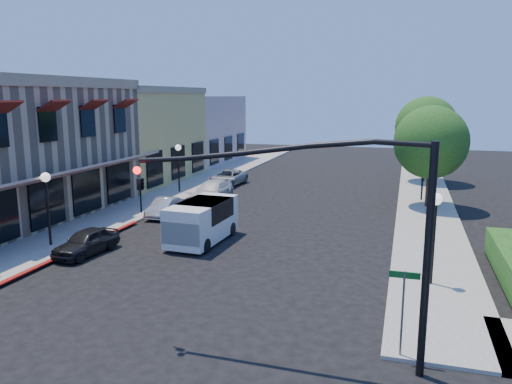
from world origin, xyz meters
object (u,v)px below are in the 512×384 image
(street_tree_b, at_px, (426,127))
(parked_car_a, at_px, (86,242))
(street_name_sign, at_px, (403,300))
(lamppost_left_near, at_px, (47,190))
(street_tree_a, at_px, (431,142))
(lamppost_left_far, at_px, (178,156))
(parked_car_d, at_px, (227,178))
(lamppost_right_near, at_px, (435,216))
(parked_car_b, at_px, (164,207))
(lamppost_right_far, at_px, (424,161))
(parked_car_c, at_px, (212,191))
(white_van, at_px, (202,219))
(signal_mast_arm, at_px, (341,215))

(street_tree_b, height_order, parked_car_a, street_tree_b)
(street_name_sign, height_order, lamppost_left_near, lamppost_left_near)
(street_tree_a, height_order, street_name_sign, street_tree_a)
(lamppost_left_near, xyz_separation_m, lamppost_left_far, (0.00, 14.00, 0.00))
(parked_car_d, bearing_deg, lamppost_left_far, -116.11)
(lamppost_right_near, distance_m, parked_car_d, 23.34)
(street_tree_b, xyz_separation_m, parked_car_b, (-15.00, -16.86, -4.01))
(lamppost_right_far, relative_size, parked_car_d, 0.80)
(lamppost_right_far, bearing_deg, parked_car_b, -148.91)
(lamppost_left_near, distance_m, parked_car_a, 3.18)
(parked_car_b, xyz_separation_m, parked_car_c, (1.10, 4.86, 0.13))
(lamppost_left_near, bearing_deg, white_van, 23.52)
(lamppost_left_far, bearing_deg, lamppost_right_far, 6.71)
(lamppost_left_near, bearing_deg, lamppost_right_near, 0.00)
(signal_mast_arm, bearing_deg, lamppost_right_far, 83.30)
(signal_mast_arm, distance_m, street_name_sign, 2.98)
(signal_mast_arm, height_order, lamppost_left_far, signal_mast_arm)
(white_van, bearing_deg, parked_car_a, -142.19)
(signal_mast_arm, distance_m, lamppost_left_far, 25.07)
(white_van, relative_size, parked_car_b, 1.41)
(signal_mast_arm, height_order, street_name_sign, signal_mast_arm)
(street_tree_a, height_order, parked_car_b, street_tree_a)
(street_tree_a, xyz_separation_m, parked_car_c, (-13.90, -2.00, -3.53))
(signal_mast_arm, height_order, lamppost_left_near, signal_mast_arm)
(street_tree_a, relative_size, lamppost_right_far, 1.82)
(lamppost_left_near, xyz_separation_m, lamppost_right_far, (17.00, 16.00, 0.00))
(parked_car_a, xyz_separation_m, parked_car_d, (0.00, 18.44, 0.04))
(white_van, bearing_deg, signal_mast_arm, -50.04)
(lamppost_right_far, height_order, white_van, lamppost_right_far)
(lamppost_right_far, bearing_deg, lamppost_left_near, -136.74)
(parked_car_c, bearing_deg, street_tree_b, 41.16)
(street_tree_a, relative_size, lamppost_right_near, 1.82)
(street_name_sign, xyz_separation_m, white_van, (-9.47, 8.64, -0.54))
(parked_car_a, bearing_deg, parked_car_c, 90.63)
(parked_car_b, height_order, parked_car_c, parked_car_c)
(street_name_sign, distance_m, parked_car_c, 21.83)
(parked_car_b, bearing_deg, lamppost_left_far, 105.78)
(parked_car_a, relative_size, parked_car_d, 0.77)
(lamppost_left_near, height_order, parked_car_a, lamppost_left_near)
(street_tree_b, xyz_separation_m, parked_car_c, (-13.90, -12.00, -3.88))
(signal_mast_arm, relative_size, street_name_sign, 3.20)
(signal_mast_arm, relative_size, parked_car_b, 2.45)
(lamppost_left_near, bearing_deg, street_tree_a, 38.98)
(street_tree_a, height_order, parked_car_c, street_tree_a)
(lamppost_left_near, relative_size, lamppost_right_near, 1.00)
(signal_mast_arm, height_order, lamppost_right_near, signal_mast_arm)
(lamppost_left_near, bearing_deg, parked_car_c, 74.20)
(lamppost_left_far, bearing_deg, street_tree_b, 30.03)
(signal_mast_arm, bearing_deg, street_tree_b, 84.49)
(signal_mast_arm, bearing_deg, street_name_sign, 23.20)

